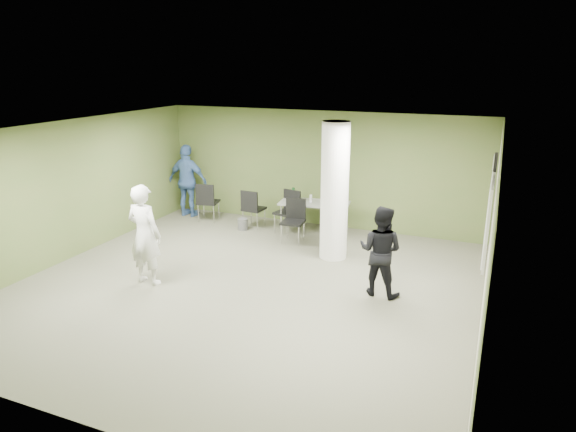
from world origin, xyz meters
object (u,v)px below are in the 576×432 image
at_px(chair_back_left, 207,199).
at_px(man_black, 380,251).
at_px(folding_table, 314,204).
at_px(woman_white, 145,235).
at_px(man_blue, 188,181).

relative_size(chair_back_left, man_black, 0.62).
bearing_deg(folding_table, woman_white, -123.04).
distance_m(folding_table, woman_white, 4.26).
xyz_separation_m(folding_table, woman_white, (-1.84, -3.83, 0.21)).
height_order(woman_white, man_blue, man_blue).
height_order(folding_table, woman_white, woman_white).
relative_size(folding_table, chair_back_left, 1.70).
bearing_deg(man_blue, woman_white, 112.98).
xyz_separation_m(man_black, man_blue, (-5.67, 2.78, 0.15)).
height_order(man_black, man_blue, man_blue).
relative_size(folding_table, man_black, 1.06).
distance_m(chair_back_left, man_blue, 0.83).
height_order(chair_back_left, man_blue, man_blue).
distance_m(folding_table, chair_back_left, 2.81).
bearing_deg(man_blue, folding_table, 178.28).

